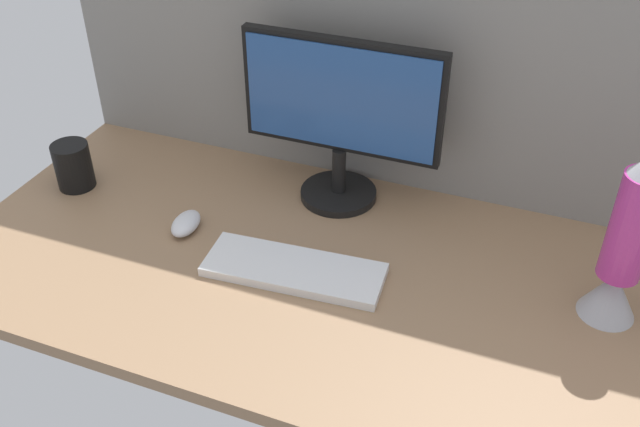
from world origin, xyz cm
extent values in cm
cube|color=#8C6B4C|center=(0.00, 0.00, -1.50)|extent=(180.00, 80.00, 3.00)
cube|color=gray|center=(0.00, 37.50, 39.65)|extent=(180.00, 5.00, 79.30)
cylinder|color=black|center=(-16.57, 24.50, 0.90)|extent=(18.00, 18.00, 1.80)
cylinder|color=black|center=(-16.57, 24.50, 7.30)|extent=(3.20, 3.20, 11.00)
cube|color=black|center=(-16.57, 25.50, 25.93)|extent=(45.70, 2.40, 26.25)
cube|color=#264C8C|center=(-16.57, 24.10, 25.93)|extent=(43.30, 0.60, 23.85)
cube|color=silver|center=(-15.52, -5.16, 1.00)|extent=(37.87, 15.75, 2.00)
ellipsoid|color=silver|center=(-43.72, -0.44, 1.70)|extent=(6.46, 10.07, 3.40)
cylinder|color=black|center=(-77.42, 6.06, 5.68)|extent=(8.77, 8.77, 11.35)
cone|color=#A5A5AD|center=(44.85, 5.83, 4.91)|extent=(10.79, 10.79, 9.81)
cylinder|color=#B2338C|center=(44.85, 5.83, 20.60)|extent=(7.85, 7.85, 21.59)
camera|label=1|loc=(29.56, -106.77, 95.24)|focal=39.76mm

